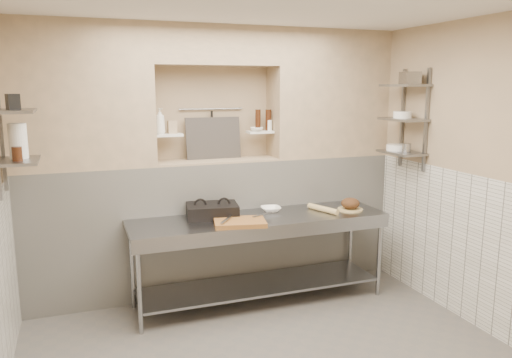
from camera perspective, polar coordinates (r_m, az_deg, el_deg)
name	(u,v)px	position (r m, az deg, el deg)	size (l,w,h in m)	color
wall_right	(493,177)	(4.88, 25.50, 0.16)	(0.10, 3.90, 2.80)	tan
wall_back	(210,158)	(5.59, -5.26, 2.37)	(4.00, 0.10, 2.80)	tan
wall_front	(485,303)	(2.10, 24.70, -12.72)	(4.00, 0.10, 2.80)	tan
backwall_lower	(217,225)	(5.50, -4.47, -5.22)	(4.00, 0.40, 1.40)	silver
alcove_sill	(216,161)	(5.35, -4.58, 2.12)	(1.30, 0.40, 0.02)	tan
backwall_pillar_left	(81,96)	(5.10, -19.38, 8.93)	(1.35, 0.40, 1.40)	tan
backwall_pillar_right	(328,94)	(5.78, 8.25, 9.55)	(1.35, 0.40, 1.40)	tan
backwall_header	(214,46)	(5.30, -4.77, 14.94)	(1.30, 0.40, 0.40)	tan
wainscot_right	(481,254)	(5.00, 24.37, -7.80)	(0.02, 3.90, 1.40)	silver
alcove_shelf_left	(169,135)	(5.20, -9.96, 4.97)	(0.28, 0.16, 0.03)	white
alcove_shelf_right	(260,132)	(5.46, 0.46, 5.40)	(0.28, 0.16, 0.03)	white
utensil_rail	(211,109)	(5.46, -5.14, 7.98)	(0.02, 0.02, 0.70)	gray
hanging_steel	(212,125)	(5.45, -5.06, 6.19)	(0.02, 0.02, 0.30)	black
splash_panel	(213,138)	(5.41, -4.90, 4.67)	(0.60, 0.02, 0.45)	#383330
shelf_rail_left_a	(1,134)	(4.65, -27.09, 4.55)	(0.03, 0.03, 0.95)	slate
wall_shelf_left_lower	(19,161)	(4.46, -25.45, 1.88)	(0.30, 0.50, 0.03)	slate
wall_shelf_left_upper	(15,111)	(4.42, -25.86, 7.00)	(0.30, 0.50, 0.03)	slate
shelf_rail_right_a	(402,118)	(5.72, 16.38, 6.71)	(0.03, 0.03, 1.05)	slate
shelf_rail_right_b	(426,120)	(5.40, 18.89, 6.36)	(0.03, 0.03, 1.05)	slate
wall_shelf_right_lower	(401,153)	(5.51, 16.28, 2.92)	(0.30, 0.50, 0.03)	slate
wall_shelf_right_mid	(403,119)	(5.48, 16.47, 6.55)	(0.30, 0.50, 0.03)	slate
wall_shelf_right_upper	(405,85)	(5.46, 16.66, 10.21)	(0.30, 0.50, 0.03)	slate
prep_table	(260,242)	(5.08, 0.44, -7.20)	(2.60, 0.70, 0.90)	gray
panini_press	(212,211)	(5.00, -5.02, -3.65)	(0.55, 0.44, 0.14)	black
cutting_board	(240,222)	(4.75, -1.86, -4.98)	(0.48, 0.34, 0.04)	brown
knife_blade	(262,215)	(4.92, 0.72, -4.08)	(0.26, 0.03, 0.01)	gray
tongs	(227,220)	(4.72, -3.38, -4.64)	(0.03, 0.03, 0.27)	gray
mixing_bowl	(271,209)	(5.23, 1.71, -3.47)	(0.21, 0.21, 0.05)	white
rolling_pin	(323,209)	(5.26, 7.67, -3.41)	(0.06, 0.06, 0.39)	tan
bread_board	(350,209)	(5.38, 10.71, -3.43)	(0.26, 0.26, 0.02)	tan
bread_loaf	(350,203)	(5.37, 10.73, -2.75)	(0.19, 0.19, 0.12)	#4C2D19
bottle_soap	(160,121)	(5.16, -10.92, 6.50)	(0.10, 0.10, 0.26)	white
jar_alcove	(172,127)	(5.24, -9.56, 5.88)	(0.09, 0.09, 0.13)	tan
bowl_alcove	(257,129)	(5.41, 0.08, 5.71)	(0.14, 0.14, 0.04)	white
condiment_a	(268,120)	(5.50, 1.41, 6.75)	(0.06, 0.06, 0.23)	black
condiment_b	(258,120)	(5.47, 0.23, 6.75)	(0.06, 0.06, 0.23)	black
condiment_c	(269,125)	(5.50, 1.50, 6.16)	(0.07, 0.07, 0.11)	white
jug_left	(18,141)	(4.50, -25.55, 3.94)	(0.14, 0.14, 0.29)	white
jar_left	(17,154)	(4.35, -25.64, 2.60)	(0.08, 0.08, 0.11)	black
box_left_upper	(13,102)	(4.35, -26.03, 7.93)	(0.09, 0.09, 0.12)	black
bowl_right	(396,147)	(5.58, 15.73, 3.50)	(0.21, 0.21, 0.06)	white
canister_right	(406,148)	(5.44, 16.81, 3.43)	(0.09, 0.09, 0.09)	gray
bowl_right_mid	(402,115)	(5.49, 16.39, 7.06)	(0.19, 0.19, 0.07)	white
basket_right	(410,78)	(5.40, 17.19, 10.97)	(0.16, 0.20, 0.12)	gray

